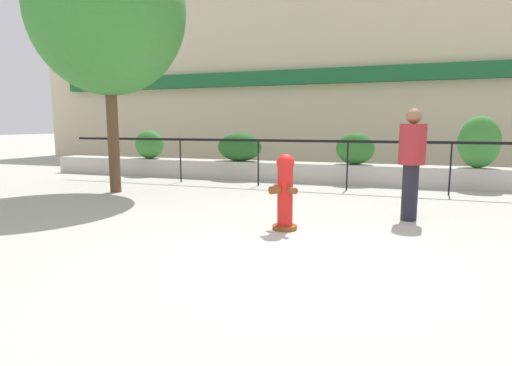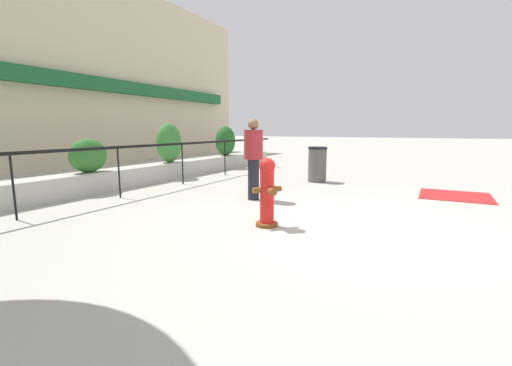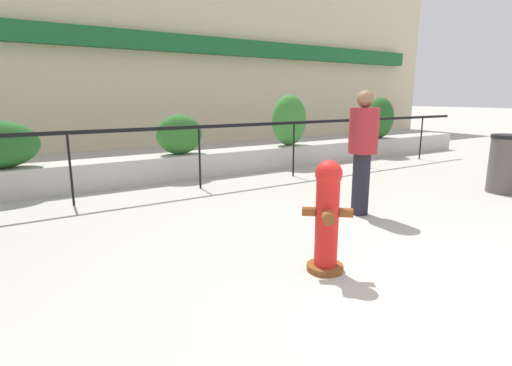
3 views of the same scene
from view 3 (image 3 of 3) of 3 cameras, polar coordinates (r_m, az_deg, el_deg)
name	(u,v)px [view 3 (image 3 of 3)]	position (r m, az deg, el deg)	size (l,w,h in m)	color
ground_plane	(455,301)	(3.79, 26.60, -14.87)	(120.00, 120.00, 0.00)	#B2ADA3
building_facade	(98,19)	(14.13, -21.59, 20.96)	(30.00, 1.36, 8.00)	beige
planter_wall_low	(177,166)	(8.32, -11.19, 2.34)	(18.00, 0.70, 0.50)	#B7B2A8
fence_railing_segment	(199,133)	(7.21, -8.16, 7.12)	(15.00, 0.05, 1.15)	black
hedge_bush_2	(180,134)	(8.26, -10.86, 6.83)	(0.96, 0.57, 0.80)	#2D6B28
hedge_bush_3	(289,120)	(9.64, 4.78, 8.94)	(0.91, 0.60, 1.20)	#387F33
hedge_bush_4	(379,118)	(11.84, 17.18, 8.90)	(0.92, 0.70, 1.13)	#235B23
fire_hydrant	(327,216)	(3.81, 10.12, -4.63)	(0.50, 0.50, 1.08)	brown
pedestrian	(363,145)	(5.72, 15.02, 5.22)	(0.56, 0.56, 1.73)	black
trash_bin	(505,164)	(8.15, 32.04, 2.34)	(0.55, 0.55, 1.01)	#56514C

